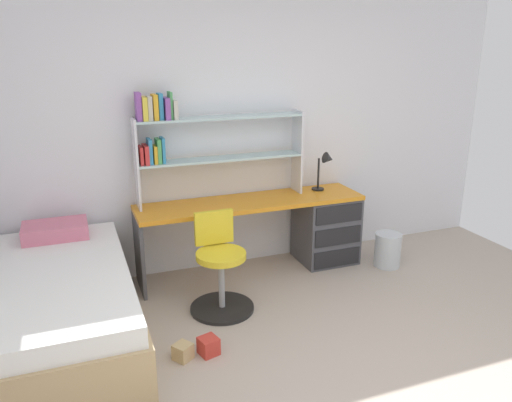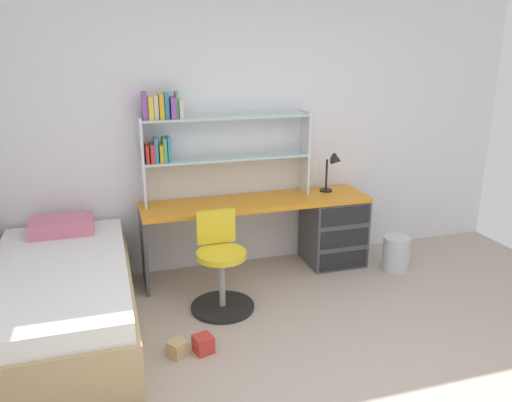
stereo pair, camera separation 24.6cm
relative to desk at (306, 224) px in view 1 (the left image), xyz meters
The scene contains 9 objects.
room_shell 2.21m from the desk, 149.78° to the right, with size 5.45×5.96×2.70m.
desk is the anchor object (origin of this frame).
bookshelf_hutch 1.38m from the desk, behind, with size 1.53×0.22×0.99m.
desk_lamp 0.61m from the desk, 14.64° to the left, with size 0.20×0.17×0.38m.
swivel_chair 1.19m from the desk, 151.38° to the right, with size 0.52×0.52×0.79m.
bed_platform 2.35m from the desk, 163.09° to the right, with size 1.00×1.91×0.70m.
waste_bin 0.83m from the desk, 26.15° to the right, with size 0.25×0.25×0.33m, color silver.
toy_block_natural_0 1.92m from the desk, 142.36° to the right, with size 0.11×0.11×0.11m, color tan.
toy_block_red_2 1.78m from the desk, 138.61° to the right, with size 0.12×0.12×0.12m, color red.
Camera 1 is at (-1.54, -1.93, 2.08)m, focal length 35.46 mm.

